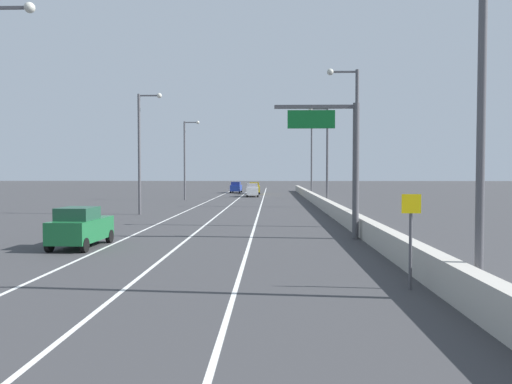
{
  "coord_description": "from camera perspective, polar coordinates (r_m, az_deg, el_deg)",
  "views": [
    {
      "loc": [
        2.61,
        -2.58,
        3.67
      ],
      "look_at": [
        1.41,
        38.23,
        2.11
      ],
      "focal_mm": 35.48,
      "sensor_mm": 36.0,
      "label": 1
    }
  ],
  "objects": [
    {
      "name": "ground_plane",
      "position": [
        66.73,
        -0.56,
        -0.97
      ],
      "size": [
        320.0,
        320.0,
        0.0
      ],
      "primitive_type": "plane",
      "color": "#38383A"
    },
    {
      "name": "lane_stripe_left",
      "position": [
        58.26,
        -6.32,
        -1.44
      ],
      "size": [
        0.16,
        130.0,
        0.0
      ],
      "primitive_type": "cube",
      "color": "silver",
      "rests_on": "ground_plane"
    },
    {
      "name": "lane_stripe_center",
      "position": [
        57.88,
        -2.88,
        -1.45
      ],
      "size": [
        0.16,
        130.0,
        0.0
      ],
      "primitive_type": "cube",
      "color": "silver",
      "rests_on": "ground_plane"
    },
    {
      "name": "lane_stripe_right",
      "position": [
        57.71,
        0.58,
        -1.46
      ],
      "size": [
        0.16,
        130.0,
        0.0
      ],
      "primitive_type": "cube",
      "color": "silver",
      "rests_on": "ground_plane"
    },
    {
      "name": "jersey_barrier_right",
      "position": [
        43.02,
        8.75,
        -2.0
      ],
      "size": [
        0.6,
        120.0,
        1.1
      ],
      "primitive_type": "cube",
      "color": "#B2ADA3",
      "rests_on": "ground_plane"
    },
    {
      "name": "overhead_sign_gantry",
      "position": [
        28.32,
        9.72,
        4.3
      ],
      "size": [
        4.68,
        0.36,
        7.5
      ],
      "color": "#47474C",
      "rests_on": "ground_plane"
    },
    {
      "name": "speed_advisory_sign",
      "position": [
        16.61,
        17.05,
        -4.5
      ],
      "size": [
        0.6,
        0.11,
        3.0
      ],
      "color": "#4C4C51",
      "rests_on": "ground_plane"
    },
    {
      "name": "lamp_post_right_near",
      "position": [
        15.82,
        23.26,
        10.72
      ],
      "size": [
        2.14,
        0.44,
        10.61
      ],
      "color": "#4C4C51",
      "rests_on": "ground_plane"
    },
    {
      "name": "lamp_post_right_second",
      "position": [
        34.63,
        10.89,
        6.11
      ],
      "size": [
        2.14,
        0.44,
        10.61
      ],
      "color": "#4C4C51",
      "rests_on": "ground_plane"
    },
    {
      "name": "lamp_post_right_third",
      "position": [
        54.01,
        7.78,
        4.71
      ],
      "size": [
        2.14,
        0.44,
        10.61
      ],
      "color": "#4C4C51",
      "rests_on": "ground_plane"
    },
    {
      "name": "lamp_post_right_fourth",
      "position": [
        73.46,
        6.09,
        4.04
      ],
      "size": [
        2.14,
        0.44,
        10.61
      ],
      "color": "#4C4C51",
      "rests_on": "ground_plane"
    },
    {
      "name": "lamp_post_left_mid",
      "position": [
        45.5,
        -12.73,
        5.15
      ],
      "size": [
        2.14,
        0.44,
        10.61
      ],
      "color": "#4C4C51",
      "rests_on": "ground_plane"
    },
    {
      "name": "lamp_post_left_far",
      "position": [
        68.46,
        -7.85,
        4.17
      ],
      "size": [
        2.14,
        0.44,
        10.61
      ],
      "color": "#4C4C51",
      "rests_on": "ground_plane"
    },
    {
      "name": "car_blue_0",
      "position": [
        92.24,
        -2.26,
        0.53
      ],
      "size": [
        1.98,
        4.66,
        2.03
      ],
      "color": "#1E389E",
      "rests_on": "ground_plane"
    },
    {
      "name": "car_white_1",
      "position": [
        77.36,
        -0.41,
        0.21
      ],
      "size": [
        1.98,
        4.58,
        2.02
      ],
      "color": "white",
      "rests_on": "ground_plane"
    },
    {
      "name": "car_yellow_2",
      "position": [
        87.68,
        -0.2,
        0.45
      ],
      "size": [
        2.09,
        4.71,
        2.05
      ],
      "color": "gold",
      "rests_on": "ground_plane"
    },
    {
      "name": "car_green_3",
      "position": [
        26.3,
        -19.17,
        -3.77
      ],
      "size": [
        2.01,
        4.25,
        2.0
      ],
      "color": "#196033",
      "rests_on": "ground_plane"
    }
  ]
}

